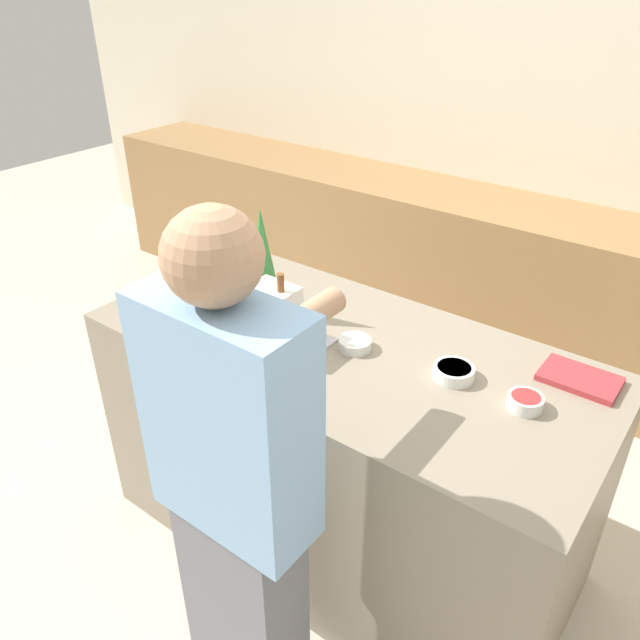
# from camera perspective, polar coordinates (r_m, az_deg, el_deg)

# --- Properties ---
(ground_plane) EXTENTS (12.00, 12.00, 0.00)m
(ground_plane) POSITION_cam_1_polar(r_m,az_deg,el_deg) (2.76, 1.85, -18.95)
(ground_plane) COLOR beige
(wall_back) EXTENTS (8.00, 0.05, 2.60)m
(wall_back) POSITION_cam_1_polar(r_m,az_deg,el_deg) (3.73, 21.19, 16.16)
(wall_back) COLOR beige
(wall_back) RESTS_ON ground_plane
(back_cabinet_block) EXTENTS (6.00, 0.60, 0.93)m
(back_cabinet_block) POSITION_cam_1_polar(r_m,az_deg,el_deg) (3.71, 17.26, 2.88)
(back_cabinet_block) COLOR #9E7547
(back_cabinet_block) RESTS_ON ground_plane
(kitchen_island) EXTENTS (1.79, 0.83, 0.94)m
(kitchen_island) POSITION_cam_1_polar(r_m,az_deg,el_deg) (2.42, 2.04, -11.67)
(kitchen_island) COLOR gray
(kitchen_island) RESTS_ON ground_plane
(baking_tray) EXTENTS (0.36, 0.32, 0.01)m
(baking_tray) POSITION_cam_1_polar(r_m,az_deg,el_deg) (2.14, -4.76, -2.11)
(baking_tray) COLOR #B2B2BC
(baking_tray) RESTS_ON kitchen_island
(gingerbread_house) EXTENTS (0.16, 0.19, 0.26)m
(gingerbread_house) POSITION_cam_1_polar(r_m,az_deg,el_deg) (2.09, -4.87, 0.39)
(gingerbread_house) COLOR brown
(gingerbread_house) RESTS_ON baking_tray
(decorative_tree) EXTENTS (0.14, 0.14, 0.41)m
(decorative_tree) POSITION_cam_1_polar(r_m,az_deg,el_deg) (2.24, -5.27, 5.27)
(decorative_tree) COLOR #33843D
(decorative_tree) RESTS_ON kitchen_island
(candy_bowl_front_corner) EXTENTS (0.10, 0.10, 0.04)m
(candy_bowl_front_corner) POSITION_cam_1_polar(r_m,az_deg,el_deg) (1.93, 18.26, -7.09)
(candy_bowl_front_corner) COLOR white
(candy_bowl_front_corner) RESTS_ON kitchen_island
(candy_bowl_center_rear) EXTENTS (0.13, 0.13, 0.04)m
(candy_bowl_center_rear) POSITION_cam_1_polar(r_m,az_deg,el_deg) (2.01, 12.13, -4.64)
(candy_bowl_center_rear) COLOR white
(candy_bowl_center_rear) RESTS_ON kitchen_island
(candy_bowl_near_tray_right) EXTENTS (0.12, 0.12, 0.05)m
(candy_bowl_near_tray_right) POSITION_cam_1_polar(r_m,az_deg,el_deg) (2.48, -5.78, 3.37)
(candy_bowl_near_tray_right) COLOR white
(candy_bowl_near_tray_right) RESTS_ON kitchen_island
(candy_bowl_near_tray_left) EXTENTS (0.11, 0.11, 0.04)m
(candy_bowl_near_tray_left) POSITION_cam_1_polar(r_m,az_deg,el_deg) (2.11, 3.29, -2.10)
(candy_bowl_near_tray_left) COLOR white
(candy_bowl_near_tray_left) RESTS_ON kitchen_island
(cookbook) EXTENTS (0.23, 0.16, 0.02)m
(cookbook) POSITION_cam_1_polar(r_m,az_deg,el_deg) (2.11, 22.65, -4.97)
(cookbook) COLOR #B23338
(cookbook) RESTS_ON kitchen_island
(person) EXTENTS (0.44, 0.55, 1.67)m
(person) POSITION_cam_1_polar(r_m,az_deg,el_deg) (1.71, -7.60, -15.88)
(person) COLOR slate
(person) RESTS_ON ground_plane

